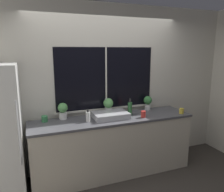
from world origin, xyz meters
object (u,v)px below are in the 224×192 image
(potted_plant_right, at_px, (148,102))
(mug_red, at_px, (143,114))
(mug_green, at_px, (45,119))
(soap_bottle, at_px, (88,116))
(mug_yellow, at_px, (182,111))
(sink, at_px, (111,115))
(bottle_tall, at_px, (130,108))
(potted_plant_center, at_px, (108,105))
(potted_plant_left, at_px, (63,110))

(potted_plant_right, distance_m, mug_red, 0.48)
(potted_plant_right, bearing_deg, mug_green, -178.68)
(soap_bottle, xyz_separation_m, mug_yellow, (1.56, -0.16, -0.03))
(sink, height_order, mug_yellow, sink)
(bottle_tall, bearing_deg, potted_plant_center, 147.70)
(sink, relative_size, potted_plant_left, 2.12)
(mug_yellow, relative_size, mug_green, 1.01)
(potted_plant_center, bearing_deg, mug_green, -177.72)
(potted_plant_right, relative_size, mug_red, 2.36)
(potted_plant_left, bearing_deg, mug_green, -171.67)
(bottle_tall, height_order, mug_yellow, bottle_tall)
(soap_bottle, height_order, mug_red, soap_bottle)
(soap_bottle, height_order, mug_yellow, soap_bottle)
(bottle_tall, bearing_deg, sink, -175.63)
(potted_plant_right, height_order, bottle_tall, bottle_tall)
(mug_green, bearing_deg, mug_red, -12.80)
(sink, distance_m, mug_red, 0.52)
(potted_plant_center, height_order, mug_red, potted_plant_center)
(potted_plant_left, bearing_deg, potted_plant_center, 0.00)
(sink, xyz_separation_m, potted_plant_right, (0.78, 0.22, 0.10))
(bottle_tall, bearing_deg, mug_yellow, -14.92)
(bottle_tall, xyz_separation_m, mug_green, (-1.32, 0.15, -0.07))
(soap_bottle, distance_m, bottle_tall, 0.72)
(soap_bottle, distance_m, mug_green, 0.64)
(bottle_tall, bearing_deg, potted_plant_left, 169.63)
(potted_plant_left, relative_size, potted_plant_right, 1.03)
(soap_bottle, bearing_deg, potted_plant_left, 141.50)
(bottle_tall, distance_m, mug_green, 1.33)
(soap_bottle, relative_size, bottle_tall, 0.68)
(mug_yellow, bearing_deg, potted_plant_left, 167.57)
(potted_plant_center, height_order, bottle_tall, bottle_tall)
(mug_red, relative_size, mug_green, 1.15)
(mug_red, bearing_deg, potted_plant_center, 140.19)
(mug_red, bearing_deg, soap_bottle, 172.42)
(mug_red, distance_m, mug_green, 1.50)
(potted_plant_center, bearing_deg, potted_plant_right, -0.00)
(soap_bottle, distance_m, mug_yellow, 1.57)
(potted_plant_center, height_order, soap_bottle, potted_plant_center)
(potted_plant_center, xyz_separation_m, mug_yellow, (1.14, -0.42, -0.11))
(sink, distance_m, bottle_tall, 0.35)
(mug_yellow, bearing_deg, bottle_tall, 165.08)
(soap_bottle, height_order, mug_green, soap_bottle)
(potted_plant_right, relative_size, bottle_tall, 0.89)
(potted_plant_right, xyz_separation_m, mug_green, (-1.76, -0.04, -0.10))
(mug_red, bearing_deg, potted_plant_right, 51.95)
(bottle_tall, height_order, mug_green, bottle_tall)
(mug_yellow, bearing_deg, sink, 170.53)
(potted_plant_left, height_order, soap_bottle, potted_plant_left)
(mug_red, bearing_deg, potted_plant_left, 162.56)
(sink, distance_m, soap_bottle, 0.38)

